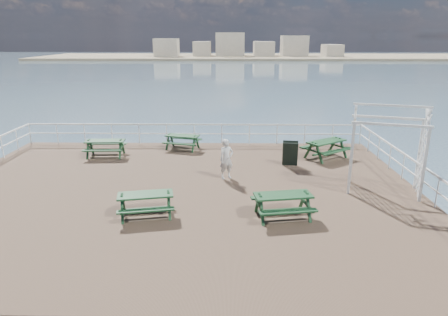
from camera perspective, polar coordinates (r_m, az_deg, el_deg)
ground at (r=15.12m, az=-6.44°, el=-5.20°), size 18.00×14.00×0.30m
sea_backdrop at (r=148.46m, az=5.07°, el=14.60°), size 300.00×300.00×9.20m
railing at (r=17.22m, az=-5.75°, el=1.19°), size 17.77×13.76×1.10m
picnic_table_a at (r=19.95m, az=-16.61°, el=1.85°), size 1.89×1.55×0.89m
picnic_table_b at (r=20.46m, az=-5.97°, el=2.72°), size 1.98×1.75×0.82m
picnic_table_c at (r=19.41m, az=14.41°, el=1.75°), size 2.52×2.42×0.96m
picnic_table_d at (r=13.03m, az=-11.13°, el=-5.88°), size 1.98×1.71×0.85m
picnic_table_e at (r=12.82m, az=8.42°, el=-6.03°), size 2.02×1.73×0.88m
trellis_arbor at (r=15.68m, az=22.16°, el=0.57°), size 2.90×2.10×3.24m
sandwich_board at (r=17.95m, az=9.42°, el=0.59°), size 0.74×0.59×1.11m
person at (r=16.02m, az=0.35°, el=-0.15°), size 0.71×0.62×1.63m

